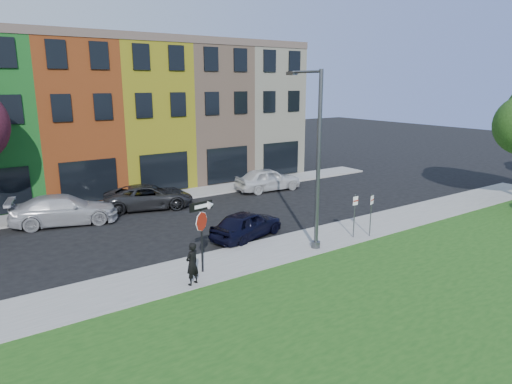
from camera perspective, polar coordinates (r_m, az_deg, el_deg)
ground at (r=18.92m, az=9.22°, el=-9.83°), size 120.00×120.00×0.00m
sidewalk_near at (r=22.20m, az=7.60°, el=-6.01°), size 40.00×3.00×0.12m
sidewalk_far at (r=29.81m, az=-15.62°, el=-1.30°), size 40.00×2.40×0.12m
rowhouse_block at (r=35.02m, az=-18.77°, el=8.83°), size 30.00×10.12×10.00m
stop_sign at (r=17.81m, az=-6.83°, el=-3.79°), size 1.05×0.18×2.88m
man at (r=17.19m, az=-7.99°, el=-8.87°), size 0.86×0.79×1.63m
sedan_near at (r=22.32m, az=-1.18°, el=-4.06°), size 3.87×4.97×1.39m
parked_car_silver at (r=26.54m, az=-22.85°, el=-2.05°), size 4.85×6.54×1.59m
parked_car_dark at (r=28.26m, az=-13.24°, el=-0.57°), size 5.23×6.54×1.46m
parked_car_white at (r=32.06m, az=1.49°, el=1.60°), size 2.68×5.03×1.61m
street_lamp at (r=20.22m, az=7.44°, el=3.88°), size 0.46×2.58×7.88m
parking_sign_a at (r=22.75m, az=14.20°, el=-2.17°), size 0.31×0.14×2.12m
parking_sign_b at (r=22.36m, az=12.24°, el=-2.31°), size 0.32×0.08×2.13m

